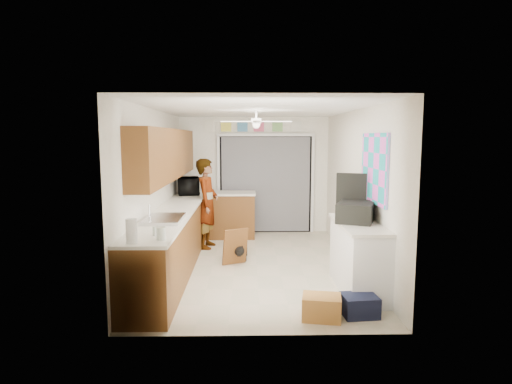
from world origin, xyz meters
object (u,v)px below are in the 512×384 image
object	(u,v)px
microwave	(189,186)
navy_crate	(360,305)
paper_towel_roll	(132,231)
man	(207,203)
cardboard_box	(322,307)
suitcase	(356,212)
dog	(241,244)

from	to	relation	value
microwave	navy_crate	size ratio (longest dim) A/B	1.52
paper_towel_roll	man	bearing A→B (deg)	81.86
paper_towel_roll	cardboard_box	bearing A→B (deg)	4.23
suitcase	cardboard_box	size ratio (longest dim) A/B	1.39
dog	suitcase	bearing A→B (deg)	-40.94
paper_towel_roll	dog	size ratio (longest dim) A/B	0.42
cardboard_box	man	distance (m)	3.69
cardboard_box	navy_crate	xyz separation A→B (m)	(0.46, 0.08, -0.01)
navy_crate	man	bearing A→B (deg)	123.07
suitcase	man	world-z (taller)	man
navy_crate	dog	distance (m)	2.80
paper_towel_roll	man	xyz separation A→B (m)	(0.49, 3.40, -0.23)
navy_crate	dog	bearing A→B (deg)	120.71
suitcase	man	bearing A→B (deg)	156.45
microwave	cardboard_box	size ratio (longest dim) A/B	1.39
microwave	dog	xyz separation A→B (m)	(1.05, -1.32, -0.86)
cardboard_box	navy_crate	size ratio (longest dim) A/B	1.09
microwave	cardboard_box	xyz separation A→B (m)	(2.02, -3.80, -0.97)
suitcase	man	xyz separation A→B (m)	(-2.22, 2.26, -0.23)
paper_towel_roll	cardboard_box	size ratio (longest dim) A/B	0.60
cardboard_box	dog	world-z (taller)	dog
microwave	man	bearing A→B (deg)	-154.52
dog	paper_towel_roll	bearing A→B (deg)	-110.69
microwave	cardboard_box	distance (m)	4.41
cardboard_box	man	size ratio (longest dim) A/B	0.26
suitcase	navy_crate	distance (m)	1.32
cardboard_box	navy_crate	bearing A→B (deg)	9.94
microwave	navy_crate	xyz separation A→B (m)	(2.48, -3.72, -0.99)
suitcase	cardboard_box	distance (m)	1.49
suitcase	dog	xyz separation A→B (m)	(-1.59, 1.49, -0.82)
paper_towel_roll	microwave	bearing A→B (deg)	88.98
dog	microwave	bearing A→B (deg)	130.87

